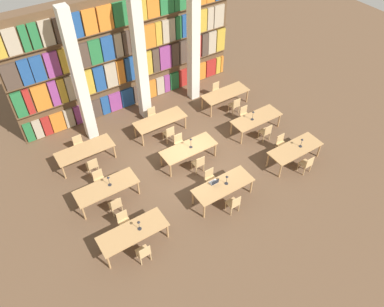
# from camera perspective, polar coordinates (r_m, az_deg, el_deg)

# --- Properties ---
(ground_plane) EXTENTS (40.00, 40.00, 0.00)m
(ground_plane) POSITION_cam_1_polar(r_m,az_deg,el_deg) (15.98, -0.47, -1.25)
(ground_plane) COLOR brown
(bookshelf_bank) EXTENTS (11.00, 0.35, 5.50)m
(bookshelf_bank) POSITION_cam_1_polar(r_m,az_deg,el_deg) (17.98, -9.53, 14.48)
(bookshelf_bank) COLOR brown
(bookshelf_bank) RESTS_ON ground_plane
(pillar_left) EXTENTS (0.46, 0.46, 6.00)m
(pillar_left) POSITION_cam_1_polar(r_m,az_deg,el_deg) (16.11, -16.86, 10.80)
(pillar_left) COLOR beige
(pillar_left) RESTS_ON ground_plane
(pillar_center) EXTENTS (0.46, 0.46, 6.00)m
(pillar_center) POSITION_cam_1_polar(r_m,az_deg,el_deg) (16.89, -7.93, 13.97)
(pillar_center) COLOR beige
(pillar_center) RESTS_ON ground_plane
(pillar_right) EXTENTS (0.46, 0.46, 6.00)m
(pillar_right) POSITION_cam_1_polar(r_m,az_deg,el_deg) (18.07, 0.23, 16.51)
(pillar_right) COLOR beige
(pillar_right) RESTS_ON ground_plane
(reading_table_0) EXTENTS (2.38, 0.92, 0.76)m
(reading_table_0) POSITION_cam_1_polar(r_m,az_deg,el_deg) (13.04, -8.98, -11.80)
(reading_table_0) COLOR tan
(reading_table_0) RESTS_ON ground_plane
(chair_0) EXTENTS (0.42, 0.40, 0.86)m
(chair_0) POSITION_cam_1_polar(r_m,az_deg,el_deg) (12.83, -7.36, -14.72)
(chair_0) COLOR tan
(chair_0) RESTS_ON ground_plane
(chair_1) EXTENTS (0.42, 0.40, 0.86)m
(chair_1) POSITION_cam_1_polar(r_m,az_deg,el_deg) (13.63, -10.32, -10.11)
(chair_1) COLOR tan
(chair_1) RESTS_ON ground_plane
(desk_lamp_0) EXTENTS (0.14, 0.14, 0.44)m
(desk_lamp_0) POSITION_cam_1_polar(r_m,az_deg,el_deg) (12.76, -8.11, -10.55)
(desk_lamp_0) COLOR #232328
(desk_lamp_0) RESTS_ON reading_table_0
(reading_table_1) EXTENTS (2.38, 0.92, 0.76)m
(reading_table_1) POSITION_cam_1_polar(r_m,az_deg,el_deg) (14.19, 4.75, -4.98)
(reading_table_1) COLOR tan
(reading_table_1) RESTS_ON ground_plane
(chair_2) EXTENTS (0.42, 0.40, 0.86)m
(chair_2) POSITION_cam_1_polar(r_m,az_deg,el_deg) (13.98, 6.39, -7.56)
(chair_2) COLOR tan
(chair_2) RESTS_ON ground_plane
(chair_3) EXTENTS (0.42, 0.40, 0.86)m
(chair_3) POSITION_cam_1_polar(r_m,az_deg,el_deg) (14.72, 2.84, -3.78)
(chair_3) COLOR tan
(chair_3) RESTS_ON ground_plane
(desk_lamp_1) EXTENTS (0.14, 0.14, 0.44)m
(desk_lamp_1) POSITION_cam_1_polar(r_m,az_deg,el_deg) (13.97, 5.33, -3.78)
(desk_lamp_1) COLOR #232328
(desk_lamp_1) RESTS_ON reading_table_1
(laptop) EXTENTS (0.32, 0.22, 0.21)m
(laptop) POSITION_cam_1_polar(r_m,az_deg,el_deg) (14.14, 3.39, -4.40)
(laptop) COLOR silver
(laptop) RESTS_ON reading_table_1
(reading_table_2) EXTENTS (2.38, 0.92, 0.76)m
(reading_table_2) POSITION_cam_1_polar(r_m,az_deg,el_deg) (16.12, 15.45, 0.63)
(reading_table_2) COLOR tan
(reading_table_2) RESTS_ON ground_plane
(chair_4) EXTENTS (0.42, 0.40, 0.86)m
(chair_4) POSITION_cam_1_polar(r_m,az_deg,el_deg) (15.94, 17.07, -1.52)
(chair_4) COLOR tan
(chair_4) RESTS_ON ground_plane
(chair_5) EXTENTS (0.42, 0.40, 0.86)m
(chair_5) POSITION_cam_1_polar(r_m,az_deg,el_deg) (16.59, 13.48, 1.53)
(chair_5) COLOR tan
(chair_5) RESTS_ON ground_plane
(desk_lamp_2) EXTENTS (0.14, 0.14, 0.44)m
(desk_lamp_2) POSITION_cam_1_polar(r_m,az_deg,el_deg) (16.01, 16.39, 1.80)
(desk_lamp_2) COLOR #232328
(desk_lamp_2) RESTS_ON reading_table_2
(reading_table_3) EXTENTS (2.38, 0.92, 0.76)m
(reading_table_3) POSITION_cam_1_polar(r_m,az_deg,el_deg) (14.44, -12.91, -5.14)
(reading_table_3) COLOR tan
(reading_table_3) RESTS_ON ground_plane
(chair_6) EXTENTS (0.42, 0.40, 0.86)m
(chair_6) POSITION_cam_1_polar(r_m,az_deg,el_deg) (14.14, -11.56, -7.66)
(chair_6) COLOR tan
(chair_6) RESTS_ON ground_plane
(chair_7) EXTENTS (0.42, 0.40, 0.86)m
(chair_7) POSITION_cam_1_polar(r_m,az_deg,el_deg) (15.10, -13.91, -3.87)
(chair_7) COLOR tan
(chair_7) RESTS_ON ground_plane
(desk_lamp_3) EXTENTS (0.14, 0.14, 0.47)m
(desk_lamp_3) POSITION_cam_1_polar(r_m,az_deg,el_deg) (14.19, -12.61, -3.86)
(desk_lamp_3) COLOR #232328
(desk_lamp_3) RESTS_ON reading_table_3
(reading_table_4) EXTENTS (2.38, 0.92, 0.76)m
(reading_table_4) POSITION_cam_1_polar(r_m,az_deg,el_deg) (15.55, -0.53, 0.69)
(reading_table_4) COLOR tan
(reading_table_4) RESTS_ON ground_plane
(chair_8) EXTENTS (0.42, 0.40, 0.86)m
(chair_8) POSITION_cam_1_polar(r_m,az_deg,el_deg) (15.27, 1.03, -1.50)
(chair_8) COLOR tan
(chair_8) RESTS_ON ground_plane
(chair_9) EXTENTS (0.42, 0.40, 0.86)m
(chair_9) POSITION_cam_1_polar(r_m,az_deg,el_deg) (16.17, -1.91, 1.66)
(chair_9) COLOR tan
(chair_9) RESTS_ON ground_plane
(desk_lamp_4) EXTENTS (0.14, 0.14, 0.50)m
(desk_lamp_4) POSITION_cam_1_polar(r_m,az_deg,el_deg) (15.30, -0.17, 1.89)
(desk_lamp_4) COLOR #232328
(desk_lamp_4) RESTS_ON reading_table_4
(reading_table_5) EXTENTS (2.38, 0.92, 0.76)m
(reading_table_5) POSITION_cam_1_polar(r_m,az_deg,el_deg) (17.31, 9.77, 5.22)
(reading_table_5) COLOR tan
(reading_table_5) RESTS_ON ground_plane
(chair_10) EXTENTS (0.42, 0.40, 0.86)m
(chair_10) POSITION_cam_1_polar(r_m,az_deg,el_deg) (17.02, 11.19, 3.26)
(chair_10) COLOR tan
(chair_10) RESTS_ON ground_plane
(chair_11) EXTENTS (0.42, 0.40, 0.86)m
(chair_11) POSITION_cam_1_polar(r_m,az_deg,el_deg) (17.84, 8.05, 5.91)
(chair_11) COLOR tan
(chair_11) RESTS_ON ground_plane
(desk_lamp_5) EXTENTS (0.14, 0.14, 0.48)m
(desk_lamp_5) POSITION_cam_1_polar(r_m,az_deg,el_deg) (16.92, 9.29, 5.98)
(desk_lamp_5) COLOR #232328
(desk_lamp_5) RESTS_ON reading_table_5
(reading_table_6) EXTENTS (2.38, 0.92, 0.76)m
(reading_table_6) POSITION_cam_1_polar(r_m,az_deg,el_deg) (16.11, -16.01, 0.43)
(reading_table_6) COLOR tan
(reading_table_6) RESTS_ON ground_plane
(chair_12) EXTENTS (0.42, 0.40, 0.86)m
(chair_12) POSITION_cam_1_polar(r_m,az_deg,el_deg) (15.72, -14.93, -1.74)
(chair_12) COLOR tan
(chair_12) RESTS_ON ground_plane
(chair_13) EXTENTS (0.42, 0.40, 0.86)m
(chair_13) POSITION_cam_1_polar(r_m,az_deg,el_deg) (16.80, -16.82, 1.33)
(chair_13) COLOR tan
(chair_13) RESTS_ON ground_plane
(reading_table_7) EXTENTS (2.38, 0.92, 0.76)m
(reading_table_7) POSITION_cam_1_polar(r_m,az_deg,el_deg) (17.01, -4.89, 5.00)
(reading_table_7) COLOR tan
(reading_table_7) RESTS_ON ground_plane
(chair_14) EXTENTS (0.42, 0.40, 0.86)m
(chair_14) POSITION_cam_1_polar(r_m,az_deg,el_deg) (16.66, -3.52, 3.10)
(chair_14) COLOR tan
(chair_14) RESTS_ON ground_plane
(chair_15) EXTENTS (0.42, 0.40, 0.86)m
(chair_15) POSITION_cam_1_polar(r_m,az_deg,el_deg) (17.68, -5.98, 5.74)
(chair_15) COLOR tan
(chair_15) RESTS_ON ground_plane
(reading_table_8) EXTENTS (2.38, 0.92, 0.76)m
(reading_table_8) POSITION_cam_1_polar(r_m,az_deg,el_deg) (18.68, 5.11, 9.02)
(reading_table_8) COLOR tan
(reading_table_8) RESTS_ON ground_plane
(chair_16) EXTENTS (0.42, 0.40, 0.86)m
(chair_16) POSITION_cam_1_polar(r_m,az_deg,el_deg) (18.37, 6.56, 7.36)
(chair_16) COLOR tan
(chair_16) RESTS_ON ground_plane
(chair_17) EXTENTS (0.42, 0.40, 0.86)m
(chair_17) POSITION_cam_1_polar(r_m,az_deg,el_deg) (19.31, 3.82, 9.60)
(chair_17) COLOR tan
(chair_17) RESTS_ON ground_plane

